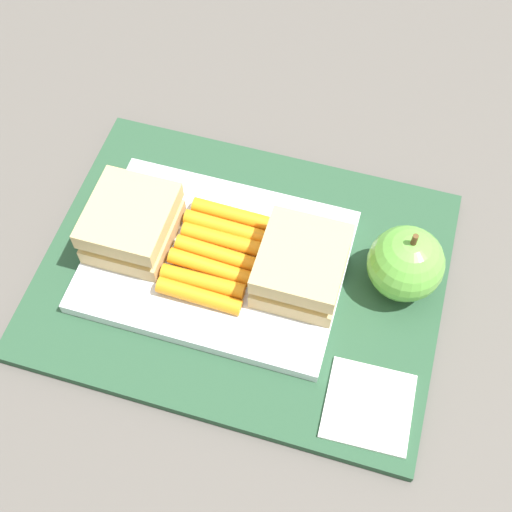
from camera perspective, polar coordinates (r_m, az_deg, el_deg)
name	(u,v)px	position (r m, az deg, el deg)	size (l,w,h in m)	color
ground_plane	(243,276)	(0.63, -1.09, -1.69)	(2.40, 2.40, 0.00)	#56514C
lunchbag_mat	(243,273)	(0.62, -1.10, -1.47)	(0.36, 0.28, 0.01)	#284C33
food_tray	(216,261)	(0.62, -3.33, -0.40)	(0.23, 0.17, 0.01)	white
sandwich_half_left	(131,223)	(0.62, -10.37, 2.69)	(0.07, 0.08, 0.04)	tan
sandwich_half_right	(301,266)	(0.58, 3.81, -0.86)	(0.07, 0.08, 0.04)	tan
carrot_sticks_bundle	(215,254)	(0.61, -3.41, 0.20)	(0.08, 0.10, 0.02)	orange
apple	(406,264)	(0.60, 12.38, -0.63)	(0.07, 0.07, 0.08)	#66B742
paper_napkin	(369,406)	(0.57, 9.38, -12.25)	(0.07, 0.07, 0.00)	white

